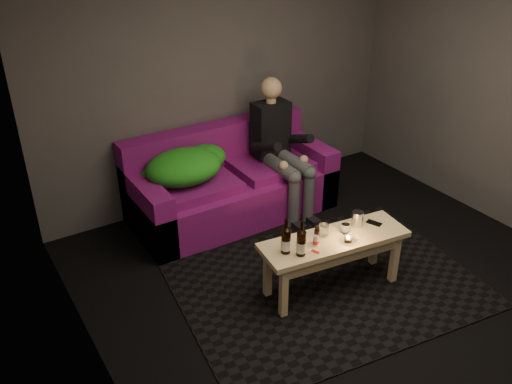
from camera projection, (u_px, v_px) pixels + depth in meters
floor at (364, 301)px, 4.38m from camera, size 4.50×4.50×0.00m
room at (341, 89)px, 3.95m from camera, size 4.50×4.50×4.50m
rug at (327, 284)px, 4.57m from camera, size 2.65×2.07×0.01m
sofa at (230, 185)px, 5.49m from camera, size 2.03×0.91×0.87m
green_blanket at (186, 165)px, 5.11m from camera, size 0.89×0.61×0.30m
person at (280, 145)px, 5.42m from camera, size 0.36×0.84×1.35m
coffee_table at (334, 247)px, 4.34m from camera, size 1.26×0.54×0.50m
beer_bottle_a at (286, 240)px, 4.07m from camera, size 0.08×0.08×0.30m
beer_bottle_b at (301, 243)px, 4.04m from camera, size 0.07×0.07×0.30m
salt_shaker at (316, 241)px, 4.18m from camera, size 0.06×0.06×0.09m
pepper_mill at (317, 236)px, 4.20m from camera, size 0.06×0.06×0.12m
tumbler_back at (324, 230)px, 4.31m from camera, size 0.10×0.10×0.10m
tealight at (348, 239)px, 4.24m from camera, size 0.06×0.06×0.05m
tumbler_front at (345, 229)px, 4.34m from camera, size 0.07×0.07×0.08m
steel_cup at (357, 219)px, 4.43m from camera, size 0.11×0.11×0.13m
smartphone at (374, 223)px, 4.49m from camera, size 0.10×0.14×0.01m
red_lighter at (316, 252)px, 4.12m from camera, size 0.04×0.07×0.01m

